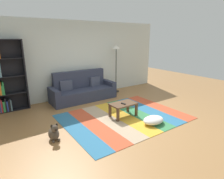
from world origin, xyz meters
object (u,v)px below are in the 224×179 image
object	(u,v)px
pouf	(153,120)
standing_lamp	(116,53)
bookshelf	(4,79)
dog	(54,133)
coffee_table	(123,106)
couch	(83,90)
tv_remote	(123,104)

from	to	relation	value
pouf	standing_lamp	size ratio (longest dim) A/B	0.31
pouf	bookshelf	bearing A→B (deg)	133.12
pouf	standing_lamp	world-z (taller)	standing_lamp
dog	pouf	bearing A→B (deg)	-16.14
bookshelf	dog	world-z (taller)	bookshelf
bookshelf	coffee_table	distance (m)	3.48
couch	bookshelf	world-z (taller)	bookshelf
pouf	tv_remote	xyz separation A→B (m)	(-0.37, 0.76, 0.30)
couch	standing_lamp	distance (m)	1.96
bookshelf	tv_remote	world-z (taller)	bookshelf
standing_lamp	dog	bearing A→B (deg)	-145.37
coffee_table	tv_remote	size ratio (longest dim) A/B	4.78
pouf	dog	size ratio (longest dim) A/B	1.46
standing_lamp	tv_remote	bearing A→B (deg)	-121.45
coffee_table	couch	bearing A→B (deg)	97.14
couch	pouf	xyz separation A→B (m)	(0.59, -2.80, -0.23)
couch	coffee_table	world-z (taller)	couch
couch	tv_remote	bearing A→B (deg)	-83.99
coffee_table	standing_lamp	world-z (taller)	standing_lamp
dog	tv_remote	distance (m)	1.97
pouf	standing_lamp	xyz separation A→B (m)	(0.96, 2.94, 1.43)
couch	standing_lamp	world-z (taller)	standing_lamp
dog	tv_remote	xyz separation A→B (m)	(1.95, 0.09, 0.24)
couch	bookshelf	bearing A→B (deg)	172.91
couch	coffee_table	distance (m)	2.01
pouf	standing_lamp	bearing A→B (deg)	71.95
tv_remote	pouf	bearing A→B (deg)	-71.57
pouf	dog	xyz separation A→B (m)	(-2.32, 0.67, 0.06)
pouf	standing_lamp	distance (m)	3.41
couch	bookshelf	size ratio (longest dim) A/B	1.08
pouf	tv_remote	bearing A→B (deg)	116.23
tv_remote	couch	bearing A→B (deg)	88.20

